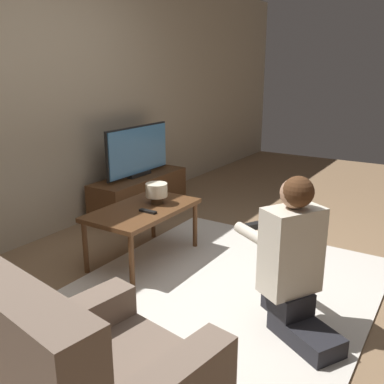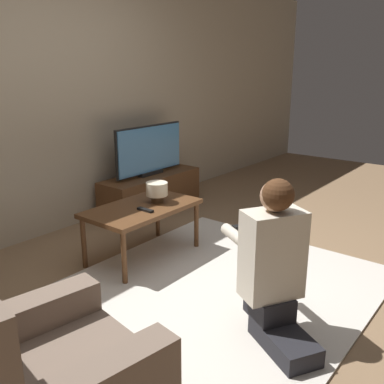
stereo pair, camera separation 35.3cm
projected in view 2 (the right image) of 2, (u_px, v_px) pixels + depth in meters
name	position (u px, v px, depth m)	size (l,w,h in m)	color
ground_plane	(215.00, 291.00, 3.05)	(10.00, 10.00, 0.00)	#896B4C
wall_back	(42.00, 95.00, 3.83)	(10.00, 0.06, 2.60)	tan
rug	(215.00, 290.00, 3.05)	(2.32, 1.97, 0.02)	silver
tv_stand	(151.00, 192.00, 4.75)	(1.22, 0.41, 0.40)	brown
tv	(150.00, 150.00, 4.62)	(0.96, 0.08, 0.54)	black
coffee_table	(142.00, 211.00, 3.49)	(0.93, 0.54, 0.45)	brown
person_kneeling	(273.00, 263.00, 2.41)	(0.61, 0.80, 0.95)	#232328
table_lamp	(157.00, 190.00, 3.55)	(0.18, 0.18, 0.17)	#4C3823
remote	(145.00, 210.00, 3.36)	(0.04, 0.15, 0.02)	black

